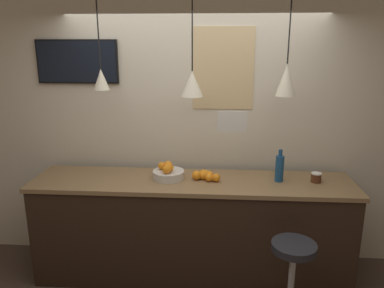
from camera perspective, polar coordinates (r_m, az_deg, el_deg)
back_wall at (r=3.79m, az=0.46°, el=3.23°), size 8.00×0.06×2.90m
service_counter at (r=3.71m, az=0.00°, el=-12.73°), size 2.99×0.65×1.00m
bar_stool at (r=3.22m, az=14.99°, el=-18.20°), size 0.39×0.39×0.74m
fruit_bowl at (r=3.53m, az=-3.66°, el=-4.37°), size 0.30×0.30×0.16m
orange_pile at (r=3.51m, az=1.98°, el=-4.82°), size 0.27×0.16×0.09m
juice_bottle at (r=3.53m, az=13.19°, el=-3.57°), size 0.08×0.08×0.30m
spread_jar at (r=3.63m, az=18.38°, el=-4.86°), size 0.09×0.09×0.09m
pendant_lamp_left at (r=3.46m, az=-13.68°, el=9.74°), size 0.14×0.14×0.97m
pendant_lamp_middle at (r=3.32m, az=0.03°, el=9.26°), size 0.19×0.19×1.03m
pendant_lamp_right at (r=3.36m, az=14.18°, el=9.51°), size 0.17×0.17×1.01m
mounted_tv at (r=3.90m, az=-17.08°, el=11.91°), size 0.81×0.04×0.42m
hanging_menu_board at (r=3.09m, az=6.13°, el=3.46°), size 0.24×0.01×0.17m
wall_poster at (r=3.67m, az=4.79°, el=11.37°), size 0.58×0.01×0.78m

